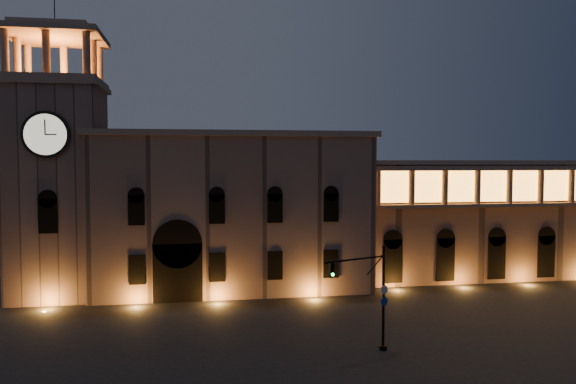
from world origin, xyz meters
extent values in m
plane|color=black|center=(0.00, 0.00, 0.00)|extent=(160.00, 160.00, 0.00)
cube|color=#7A5B4F|center=(-2.00, 22.00, 8.50)|extent=(30.00, 12.00, 17.00)
cube|color=#886E5E|center=(-2.00, 22.00, 17.30)|extent=(30.80, 12.80, 0.60)
cube|color=black|center=(-8.00, 16.60, 3.00)|extent=(5.00, 1.40, 6.00)
cylinder|color=black|center=(-8.00, 16.60, 6.00)|extent=(5.00, 1.40, 5.00)
cube|color=orange|center=(-8.00, 16.40, 2.80)|extent=(4.20, 0.20, 5.00)
cube|color=#7A5B4F|center=(-20.50, 21.00, 11.00)|extent=(9.00, 9.00, 22.00)
cube|color=#886E5E|center=(-20.50, 21.00, 22.25)|extent=(9.80, 9.80, 0.50)
cylinder|color=black|center=(-20.50, 16.32, 17.00)|extent=(4.60, 0.35, 4.60)
cylinder|color=beige|center=(-20.50, 16.18, 17.00)|extent=(4.00, 0.12, 4.00)
cube|color=#886E5E|center=(-20.50, 21.00, 22.75)|extent=(9.40, 9.40, 0.50)
cube|color=orange|center=(-20.50, 21.00, 23.05)|extent=(6.80, 6.80, 0.15)
cylinder|color=#886E5E|center=(-24.30, 17.20, 25.10)|extent=(0.76, 0.76, 4.20)
cylinder|color=#886E5E|center=(-20.50, 17.20, 25.10)|extent=(0.76, 0.76, 4.20)
cylinder|color=#886E5E|center=(-16.70, 17.20, 25.10)|extent=(0.76, 0.76, 4.20)
cylinder|color=#886E5E|center=(-24.30, 24.80, 25.10)|extent=(0.76, 0.76, 4.20)
cylinder|color=#886E5E|center=(-20.50, 24.80, 25.10)|extent=(0.76, 0.76, 4.20)
cylinder|color=#886E5E|center=(-16.70, 24.80, 25.10)|extent=(0.76, 0.76, 4.20)
cylinder|color=#886E5E|center=(-24.30, 21.00, 25.10)|extent=(0.76, 0.76, 4.20)
cylinder|color=#886E5E|center=(-16.70, 21.00, 25.10)|extent=(0.76, 0.76, 4.20)
cube|color=#886E5E|center=(-20.50, 21.00, 27.50)|extent=(9.80, 9.80, 0.60)
cube|color=#886E5E|center=(-20.50, 21.00, 28.10)|extent=(7.50, 7.50, 0.60)
cylinder|color=black|center=(-20.50, 21.00, 30.40)|extent=(0.10, 0.10, 4.00)
cube|color=brown|center=(32.00, 24.00, 7.00)|extent=(40.00, 10.00, 14.00)
cube|color=#886E5E|center=(32.00, 24.00, 14.25)|extent=(40.60, 10.60, 0.50)
cube|color=#886E5E|center=(32.00, 18.50, 9.30)|extent=(40.00, 1.20, 0.40)
cube|color=#886E5E|center=(32.00, 18.50, 13.60)|extent=(40.00, 1.40, 0.50)
cube|color=orange|center=(32.00, 19.05, 11.50)|extent=(38.00, 0.15, 3.60)
cylinder|color=#886E5E|center=(14.00, 18.50, 11.50)|extent=(0.70, 0.70, 4.00)
cylinder|color=#886E5E|center=(18.00, 18.50, 11.50)|extent=(0.70, 0.70, 4.00)
cylinder|color=#886E5E|center=(22.00, 18.50, 11.50)|extent=(0.70, 0.70, 4.00)
cylinder|color=#886E5E|center=(26.00, 18.50, 11.50)|extent=(0.70, 0.70, 4.00)
cylinder|color=#886E5E|center=(30.00, 18.50, 11.50)|extent=(0.70, 0.70, 4.00)
cylinder|color=#886E5E|center=(34.00, 18.50, 11.50)|extent=(0.70, 0.70, 4.00)
cylinder|color=#886E5E|center=(38.00, 18.50, 11.50)|extent=(0.70, 0.70, 4.00)
cylinder|color=black|center=(7.87, -1.29, 3.89)|extent=(0.22, 0.22, 7.79)
cylinder|color=black|center=(7.87, -1.29, 0.17)|extent=(0.62, 0.62, 0.33)
sphere|color=black|center=(7.87, -1.29, 7.90)|extent=(0.31, 0.31, 0.31)
cylinder|color=black|center=(5.30, -2.33, 7.23)|extent=(5.20, 2.22, 0.13)
cube|color=black|center=(3.34, -3.13, 6.67)|extent=(0.43, 0.41, 0.95)
cylinder|color=#0CE53F|center=(3.41, -3.29, 6.36)|extent=(0.22, 0.16, 0.20)
cylinder|color=silver|center=(7.88, -1.45, 4.67)|extent=(0.64, 0.29, 0.67)
cylinder|color=navy|center=(7.88, -1.45, 3.78)|extent=(0.64, 0.29, 0.67)
camera|label=1|loc=(-6.18, -41.63, 14.41)|focal=35.00mm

